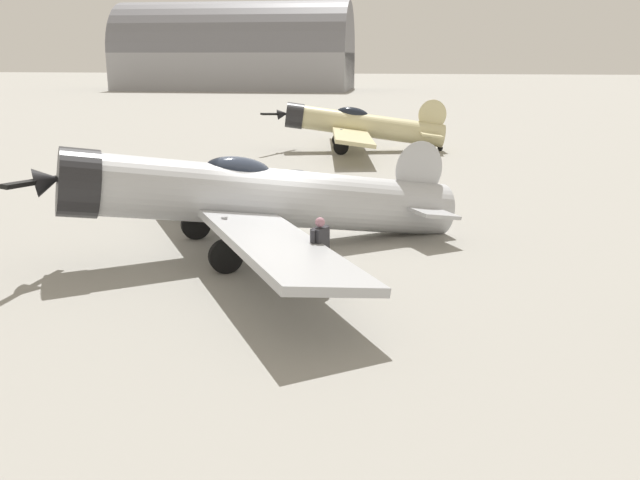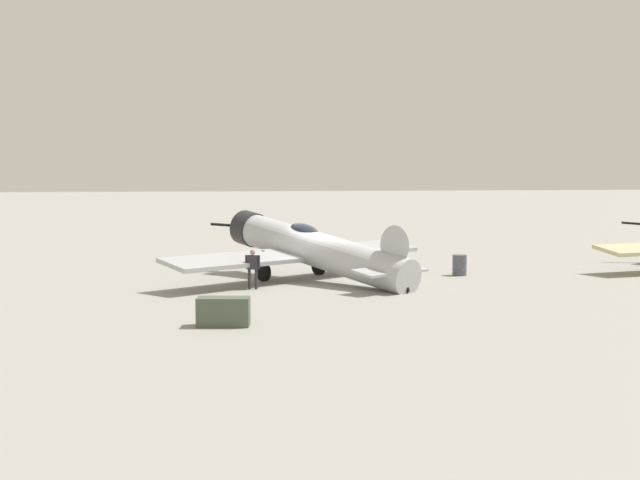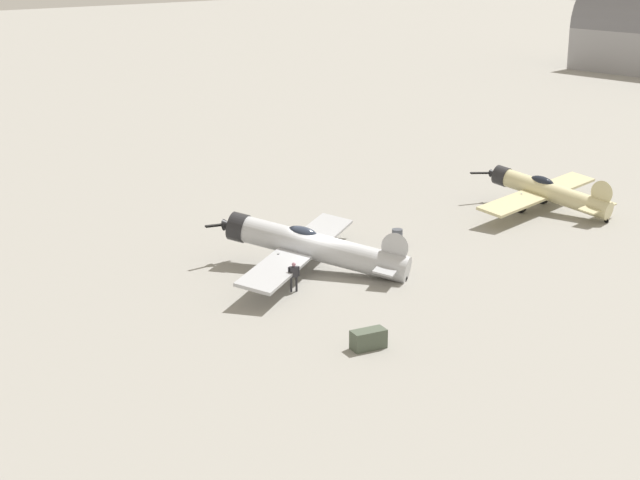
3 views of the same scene
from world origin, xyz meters
The scene contains 6 objects.
ground_plane centered at (0.00, 0.00, 0.00)m, with size 400.00×400.00×0.00m, color gray.
airplane_foreground centered at (0.29, -0.46, 1.38)m, with size 12.51×10.27×3.06m.
airplane_mid_apron centered at (-19.57, -0.35, 1.36)m, with size 12.96×9.51×2.81m.
ground_crew_mechanic centered at (3.09, 1.71, 0.97)m, with size 0.58×0.37×1.60m.
fuel_drum centered at (-6.69, -0.99, 0.47)m, with size 0.68×0.68×0.94m.
distant_hangar centered at (-87.83, -28.13, 4.81)m, with size 16.49×36.08×15.12m.
Camera 1 is at (16.85, 4.22, 4.86)m, focal length 38.15 mm.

